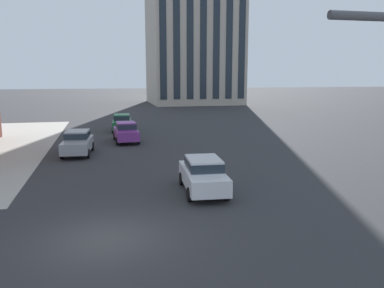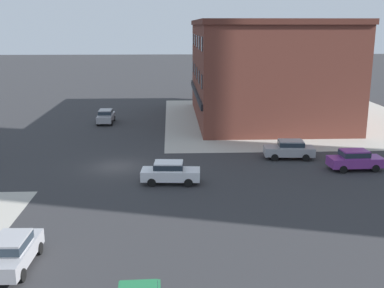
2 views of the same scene
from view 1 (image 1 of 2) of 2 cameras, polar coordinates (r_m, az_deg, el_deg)
name	(u,v)px [view 1 (image 1 of 2)]	position (r m, az deg, el deg)	size (l,w,h in m)	color
ground_plane	(106,239)	(13.97, -12.40, -13.35)	(320.00, 320.00, 0.00)	#2D2D30
car_main_northbound_near	(78,142)	(28.51, -16.32, 0.35)	(2.14, 4.52, 1.68)	#99999E
car_main_northbound_far	(122,122)	(39.70, -10.17, 3.19)	(2.11, 4.51, 1.68)	#1E6B3D
car_main_southbound_near	(203,173)	(18.52, 1.64, -4.29)	(2.12, 4.51, 1.68)	silver
car_cross_eastbound	(126,131)	(32.99, -9.59, 1.87)	(2.04, 4.48, 1.68)	#7A3389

